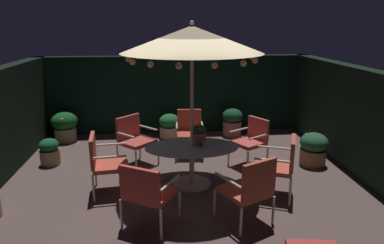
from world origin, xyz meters
TOP-DOWN VIEW (x-y plane):
  - ground_plane at (0.00, 0.00)m, footprint 6.87×6.55m
  - hedge_backdrop_rear at (0.00, 3.13)m, footprint 6.87×0.30m
  - hedge_backdrop_right at (3.28, 0.00)m, footprint 0.30×6.55m
  - patio_dining_table at (0.13, -0.07)m, footprint 1.60×1.05m
  - patio_umbrella at (0.13, -0.07)m, footprint 2.26×2.26m
  - centerpiece_planter at (0.26, -0.03)m, footprint 0.24×0.24m
  - patio_chair_north at (-0.92, 0.95)m, footprint 0.83×0.83m
  - patio_chair_northeast at (-1.32, -0.24)m, footprint 0.65×0.69m
  - patio_chair_east at (-0.60, -1.33)m, footprint 0.84×0.81m
  - patio_chair_southeast at (0.80, -1.38)m, footprint 0.82×0.83m
  - patio_chair_south at (1.50, -0.61)m, footprint 0.79×0.79m
  - patio_chair_southwest at (1.38, 0.68)m, footprint 0.77×0.77m
  - patio_chair_west at (0.22, 1.39)m, footprint 0.60×0.60m
  - potted_plant_left_near at (-2.60, 1.09)m, footprint 0.38×0.38m
  - potted_plant_right_far at (-2.66, 2.55)m, footprint 0.60×0.60m
  - potted_plant_left_far at (1.39, 2.59)m, footprint 0.50×0.50m
  - potted_plant_front_corner at (2.60, 0.60)m, footprint 0.54×0.54m
  - potted_plant_back_right at (-0.18, 2.56)m, footprint 0.50×0.50m

SIDE VIEW (x-z plane):
  - ground_plane at x=0.00m, z-range -0.02..0.00m
  - potted_plant_left_near at x=-2.60m, z-range 0.01..0.54m
  - potted_plant_back_right at x=-0.18m, z-range 0.00..0.60m
  - potted_plant_front_corner at x=2.60m, z-range 0.01..0.66m
  - potted_plant_left_far at x=1.39m, z-range 0.02..0.70m
  - potted_plant_right_far at x=-2.66m, z-range 0.03..0.72m
  - patio_dining_table at x=0.13m, z-range 0.18..0.88m
  - patio_chair_east at x=-0.60m, z-range 0.08..1.03m
  - patio_chair_west at x=0.22m, z-range 0.08..1.04m
  - patio_chair_southwest at x=1.38m, z-range 0.09..1.04m
  - patio_chair_southeast at x=0.80m, z-range 0.06..1.07m
  - patio_chair_north at x=-0.92m, z-range 0.09..1.06m
  - patio_chair_south at x=1.50m, z-range 0.08..1.08m
  - patio_chair_northeast at x=-1.32m, z-range 0.09..1.09m
  - centerpiece_planter at x=0.26m, z-range 0.74..1.12m
  - hedge_backdrop_rear at x=0.00m, z-range 0.00..1.94m
  - hedge_backdrop_right at x=3.28m, z-range 0.00..1.94m
  - patio_umbrella at x=0.13m, z-range 1.09..3.85m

